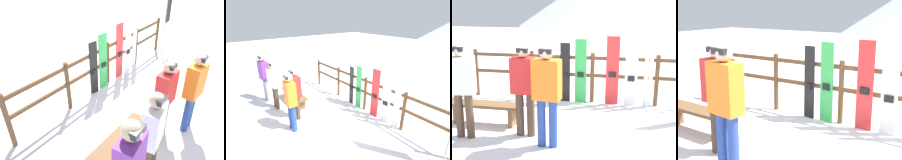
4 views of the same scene
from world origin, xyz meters
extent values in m
plane|color=white|center=(0.00, 0.00, 0.00)|extent=(40.00, 40.00, 0.00)
cylinder|color=brown|center=(-2.95, 1.93, 0.60)|extent=(0.10, 0.10, 1.20)
cylinder|color=brown|center=(-1.47, 1.93, 0.60)|extent=(0.10, 0.10, 1.20)
cylinder|color=brown|center=(0.00, 1.93, 0.60)|extent=(0.10, 0.10, 1.20)
cylinder|color=brown|center=(1.47, 1.93, 0.60)|extent=(0.10, 0.10, 1.20)
cylinder|color=brown|center=(2.95, 1.93, 0.60)|extent=(0.10, 0.10, 1.20)
cube|color=brown|center=(0.00, 1.93, 0.66)|extent=(5.90, 0.05, 0.08)
cube|color=brown|center=(0.00, 1.93, 1.08)|extent=(5.90, 0.05, 0.08)
cube|color=brown|center=(-1.94, 0.18, 0.40)|extent=(1.53, 0.36, 0.06)
cube|color=brown|center=(-1.36, 0.18, 0.19)|extent=(0.08, 0.29, 0.37)
cylinder|color=#4C3828|center=(-1.91, -0.46, 0.41)|extent=(0.14, 0.14, 0.82)
cube|color=white|center=(-2.01, -0.46, 1.15)|extent=(0.47, 0.31, 0.65)
sphere|color=#D8B293|center=(-2.01, -0.46, 1.58)|extent=(0.22, 0.22, 0.22)
cube|color=black|center=(-2.01, -0.53, 1.61)|extent=(0.20, 0.08, 0.08)
cylinder|color=#4C3828|center=(-1.07, -0.18, 0.40)|extent=(0.15, 0.15, 0.80)
cylinder|color=#4C3828|center=(-0.87, -0.18, 0.40)|extent=(0.15, 0.15, 0.80)
cube|color=red|center=(-0.97, -0.18, 1.12)|extent=(0.45, 0.25, 0.64)
sphere|color=#D8B293|center=(-0.97, -0.18, 1.55)|extent=(0.22, 0.22, 0.22)
cube|color=black|center=(-0.97, -0.24, 1.58)|extent=(0.20, 0.08, 0.08)
sphere|color=#D8B293|center=(-2.78, -0.55, 1.70)|extent=(0.24, 0.24, 0.24)
cube|color=black|center=(-2.78, -0.62, 1.73)|extent=(0.21, 0.08, 0.08)
cylinder|color=navy|center=(-0.58, -0.53, 0.42)|extent=(0.14, 0.14, 0.83)
cylinder|color=navy|center=(-0.38, -0.53, 0.42)|extent=(0.14, 0.14, 0.83)
cube|color=orange|center=(-0.48, -0.53, 1.16)|extent=(0.47, 0.29, 0.66)
sphere|color=#D8B293|center=(-0.48, -0.53, 1.61)|extent=(0.23, 0.23, 0.23)
cube|color=black|center=(-0.48, -0.60, 1.63)|extent=(0.20, 0.08, 0.08)
cube|color=black|center=(-0.64, 1.87, 0.71)|extent=(0.24, 0.07, 1.42)
cube|color=black|center=(-0.64, 1.84, 0.64)|extent=(0.14, 0.05, 0.12)
cube|color=green|center=(-0.27, 1.87, 0.76)|extent=(0.28, 0.06, 1.52)
cube|color=black|center=(-0.27, 1.84, 0.68)|extent=(0.15, 0.05, 0.12)
cube|color=red|center=(0.47, 1.87, 0.80)|extent=(0.30, 0.03, 1.60)
cube|color=black|center=(0.47, 1.84, 0.72)|extent=(0.17, 0.04, 0.12)
cube|color=white|center=(0.90, 1.87, 0.72)|extent=(0.28, 0.03, 1.43)
cube|color=black|center=(0.90, 1.84, 0.65)|extent=(0.16, 0.03, 0.12)
cube|color=white|center=(1.23, 1.87, 0.79)|extent=(0.09, 0.02, 1.58)
cube|color=white|center=(1.33, 1.87, 0.79)|extent=(0.09, 0.02, 1.58)
cylinder|color=#99999E|center=(2.77, 1.61, 1.49)|extent=(0.04, 0.04, 2.99)
camera|label=1|loc=(-4.21, -1.37, 3.29)|focal=35.00mm
camera|label=2|loc=(3.69, -2.14, 3.18)|focal=28.00mm
camera|label=3|loc=(0.74, -5.21, 2.43)|focal=50.00mm
camera|label=4|loc=(2.25, -3.22, 2.16)|focal=50.00mm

